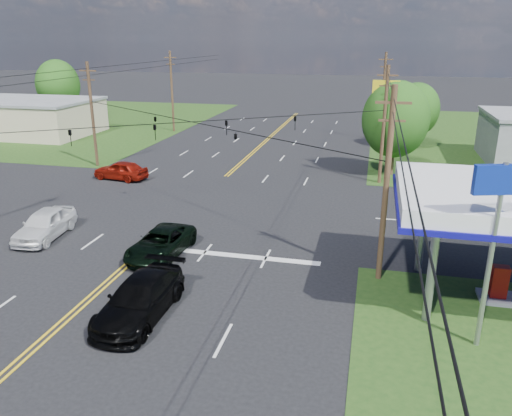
% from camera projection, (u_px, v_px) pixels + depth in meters
% --- Properties ---
extents(ground, '(280.00, 280.00, 0.00)m').
position_uv_depth(ground, '(195.00, 205.00, 36.14)').
color(ground, black).
rests_on(ground, ground).
extents(grass_nw, '(46.00, 48.00, 0.03)m').
position_uv_depth(grass_nw, '(44.00, 121.00, 73.24)').
color(grass_nw, '#1D4014').
rests_on(grass_nw, ground).
extents(stop_bar, '(10.00, 0.50, 0.02)m').
position_uv_depth(stop_bar, '(230.00, 255.00, 27.68)').
color(stop_bar, silver).
rests_on(stop_bar, ground).
extents(retail_nw, '(16.00, 11.00, 4.00)m').
position_uv_depth(retail_nw, '(28.00, 118.00, 62.30)').
color(retail_nw, '#C5BA93').
rests_on(retail_nw, ground).
extents(pole_se, '(1.60, 0.28, 9.50)m').
position_uv_depth(pole_se, '(386.00, 184.00, 23.44)').
color(pole_se, '#43341C').
rests_on(pole_se, ground).
extents(pole_nw, '(1.60, 0.28, 9.50)m').
position_uv_depth(pole_nw, '(92.00, 113.00, 45.68)').
color(pole_nw, '#43341C').
rests_on(pole_nw, ground).
extents(pole_ne, '(1.60, 0.28, 9.50)m').
position_uv_depth(pole_ne, '(384.00, 124.00, 40.02)').
color(pole_ne, '#43341C').
rests_on(pole_ne, ground).
extents(pole_left_far, '(1.60, 0.28, 10.00)m').
position_uv_depth(pole_left_far, '(172.00, 91.00, 63.10)').
color(pole_left_far, '#43341C').
rests_on(pole_left_far, ground).
extents(pole_right_far, '(1.60, 0.28, 10.00)m').
position_uv_depth(pole_right_far, '(383.00, 96.00, 57.45)').
color(pole_right_far, '#43341C').
rests_on(pole_right_far, ground).
extents(span_wire_signals, '(26.00, 18.00, 1.13)m').
position_uv_depth(span_wire_signals, '(191.00, 122.00, 34.21)').
color(span_wire_signals, black).
rests_on(span_wire_signals, ground).
extents(power_lines, '(26.04, 100.00, 0.64)m').
position_uv_depth(power_lines, '(179.00, 85.00, 31.53)').
color(power_lines, black).
rests_on(power_lines, ground).
extents(tree_right_a, '(5.70, 5.70, 8.18)m').
position_uv_depth(tree_right_a, '(396.00, 119.00, 42.58)').
color(tree_right_a, '#43341C').
rests_on(tree_right_a, ground).
extents(tree_right_b, '(4.94, 4.94, 7.09)m').
position_uv_depth(tree_right_b, '(416.00, 110.00, 53.30)').
color(tree_right_b, '#43341C').
rests_on(tree_right_b, ground).
extents(tree_far_l, '(6.08, 6.08, 8.72)m').
position_uv_depth(tree_far_l, '(58.00, 85.00, 70.92)').
color(tree_far_l, '#43341C').
rests_on(tree_far_l, ground).
extents(pickup_dkgreen, '(2.65, 5.34, 1.46)m').
position_uv_depth(pickup_dkgreen, '(161.00, 243.00, 27.43)').
color(pickup_dkgreen, black).
rests_on(pickup_dkgreen, ground).
extents(suv_black, '(2.45, 5.80, 1.67)m').
position_uv_depth(suv_black, '(140.00, 299.00, 21.38)').
color(suv_black, black).
rests_on(suv_black, ground).
extents(pickup_white, '(2.55, 5.21, 1.71)m').
position_uv_depth(pickup_white, '(45.00, 224.00, 29.93)').
color(pickup_white, white).
rests_on(pickup_white, ground).
extents(sedan_red, '(4.90, 2.51, 1.60)m').
position_uv_depth(sedan_red, '(121.00, 170.00, 42.41)').
color(sedan_red, maroon).
rests_on(sedan_red, ground).
extents(sedan_far, '(5.15, 2.58, 1.43)m').
position_uv_depth(sedan_far, '(467.00, 191.00, 36.79)').
color(sedan_far, silver).
rests_on(sedan_far, ground).
extents(polesign_se, '(2.13, 0.90, 7.34)m').
position_uv_depth(polesign_se, '(499.00, 207.00, 17.75)').
color(polesign_se, '#A5A5AA').
rests_on(polesign_se, ground).
extents(polesign_ne, '(2.25, 0.68, 8.16)m').
position_uv_depth(polesign_ne, '(385.00, 102.00, 42.03)').
color(polesign_ne, '#A5A5AA').
rests_on(polesign_ne, ground).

